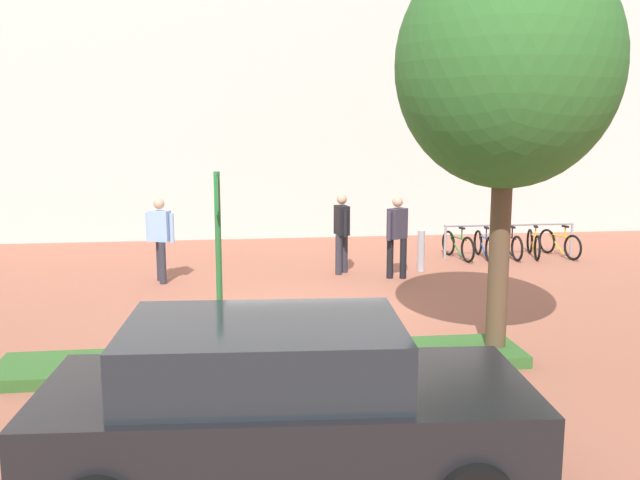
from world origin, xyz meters
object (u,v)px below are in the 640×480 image
object	(u,v)px
car_black_suv	(281,407)
parking_sign_post	(218,243)
bike_at_sign	(216,339)
person_suited_navy	(342,228)
person_suited_dark	(397,232)
bike_rack_cluster	(509,243)
bollard_steel	(421,251)
tree_sidewalk	(507,66)
person_casual_tan	(160,235)

from	to	relation	value
car_black_suv	parking_sign_post	bearing A→B (deg)	100.42
bike_at_sign	person_suited_navy	size ratio (longest dim) A/B	0.96
bike_at_sign	person_suited_dark	bearing A→B (deg)	52.69
bike_rack_cluster	bollard_steel	bearing A→B (deg)	-153.91
bollard_steel	person_suited_navy	size ratio (longest dim) A/B	0.52
person_suited_dark	person_suited_navy	xyz separation A→B (m)	(-1.06, 0.61, 0.00)
person_suited_dark	person_suited_navy	world-z (taller)	same
bike_at_sign	bollard_steel	size ratio (longest dim) A/B	1.84
person_suited_navy	parking_sign_post	bearing A→B (deg)	-114.16
bike_at_sign	person_suited_dark	distance (m)	6.04
tree_sidewalk	person_casual_tan	distance (m)	7.87
bike_at_sign	person_casual_tan	xyz separation A→B (m)	(-1.19, 5.04, 0.63)
tree_sidewalk	bike_at_sign	size ratio (longest dim) A/B	3.38
bollard_steel	bike_at_sign	bearing A→B (deg)	-128.75
bike_rack_cluster	car_black_suv	bearing A→B (deg)	-121.81
bollard_steel	person_casual_tan	size ratio (longest dim) A/B	0.52
person_suited_navy	person_casual_tan	xyz separation A→B (m)	(-3.77, -0.35, 0.00)
person_suited_navy	car_black_suv	size ratio (longest dim) A/B	0.39
tree_sidewalk	person_suited_navy	bearing A→B (deg)	103.05
parking_sign_post	bollard_steel	size ratio (longest dim) A/B	2.92
tree_sidewalk	bike_at_sign	xyz separation A→B (m)	(-3.87, 0.19, -3.61)
bike_at_sign	tree_sidewalk	bearing A→B (deg)	-2.86
person_suited_navy	car_black_suv	bearing A→B (deg)	-102.45
bollard_steel	person_suited_dark	size ratio (longest dim) A/B	0.52
bollard_steel	car_black_suv	bearing A→B (deg)	-112.84
parking_sign_post	person_suited_dark	distance (m)	6.17
bike_at_sign	person_suited_dark	world-z (taller)	person_suited_dark
parking_sign_post	person_casual_tan	size ratio (longest dim) A/B	1.53
person_suited_dark	person_casual_tan	distance (m)	4.84
bollard_steel	person_suited_navy	world-z (taller)	person_suited_navy
tree_sidewalk	person_suited_navy	world-z (taller)	tree_sidewalk
tree_sidewalk	bike_rack_cluster	bearing A→B (deg)	66.50
parking_sign_post	person_suited_dark	xyz separation A→B (m)	(3.57, 4.98, -0.72)
car_black_suv	tree_sidewalk	bearing A→B (deg)	44.41
bike_rack_cluster	person_suited_navy	world-z (taller)	person_suited_navy
tree_sidewalk	person_suited_dark	size ratio (longest dim) A/B	3.26
person_suited_dark	bike_at_sign	bearing A→B (deg)	-127.31
tree_sidewalk	person_casual_tan	bearing A→B (deg)	134.04
bike_at_sign	car_black_suv	size ratio (longest dim) A/B	0.38
person_casual_tan	tree_sidewalk	bearing A→B (deg)	-45.96
bike_rack_cluster	person_casual_tan	bearing A→B (deg)	-168.85
person_suited_dark	person_suited_navy	distance (m)	1.23
person_suited_navy	car_black_suv	xyz separation A→B (m)	(-1.93, -8.74, -0.23)
person_suited_navy	bike_rack_cluster	bearing A→B (deg)	16.17
bike_rack_cluster	person_suited_dark	size ratio (longest dim) A/B	1.87
parking_sign_post	bike_at_sign	world-z (taller)	parking_sign_post
bike_rack_cluster	person_casual_tan	size ratio (longest dim) A/B	1.87
car_black_suv	person_suited_navy	bearing A→B (deg)	77.55
tree_sidewalk	parking_sign_post	bearing A→B (deg)	-179.84
parking_sign_post	tree_sidewalk	bearing A→B (deg)	0.16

